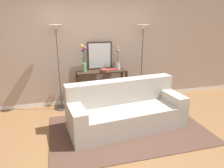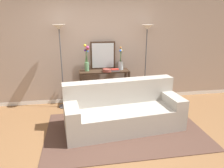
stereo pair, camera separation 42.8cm
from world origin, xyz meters
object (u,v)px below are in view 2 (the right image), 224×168
wall_mirror (103,56)px  console_table (104,81)px  vase_short_flowers (121,63)px  fruit_bowl (107,70)px  vase_tall_flowers (87,60)px  floor_lamp_left (60,44)px  floor_lamp_right (147,43)px  couch (123,112)px  book_row_under_console (94,102)px  book_stack (115,70)px

wall_mirror → console_table: bearing=-87.6°
vase_short_flowers → fruit_bowl: 0.40m
vase_tall_flowers → fruit_bowl: bearing=-18.1°
floor_lamp_left → floor_lamp_right: floor_lamp_left is taller
couch → floor_lamp_right: 1.82m
couch → book_row_under_console: couch is taller
couch → console_table: size_ratio=1.95×
vase_tall_flowers → vase_short_flowers: (0.79, 0.01, -0.10)m
vase_short_flowers → book_stack: bearing=-142.4°
console_table → book_stack: (0.24, -0.09, 0.29)m
couch → vase_short_flowers: size_ratio=4.21×
console_table → floor_lamp_left: bearing=-179.1°
vase_tall_flowers → book_row_under_console: size_ratio=1.48×
book_stack → fruit_bowl: bearing=-170.8°
book_row_under_console → couch: bearing=-68.4°
fruit_bowl → book_row_under_console: size_ratio=0.50×
couch → fruit_bowl: size_ratio=10.93×
floor_lamp_left → book_stack: floor_lamp_left is taller
couch → wall_mirror: 1.59m
vase_tall_flowers → vase_short_flowers: size_ratio=1.15×
couch → floor_lamp_left: bearing=135.0°
wall_mirror → book_row_under_console: (-0.26, -0.16, -1.11)m
book_stack → book_row_under_console: bearing=170.3°
floor_lamp_left → floor_lamp_right: size_ratio=1.01×
floor_lamp_left → vase_short_flowers: bearing=2.1°
floor_lamp_right → console_table: bearing=179.1°
floor_lamp_right → vase_short_flowers: size_ratio=3.49×
floor_lamp_left → fruit_bowl: (1.00, -0.10, -0.61)m
floor_lamp_left → wall_mirror: size_ratio=2.90×
floor_lamp_left → vase_tall_flowers: 0.68m
console_table → book_row_under_console: bearing=-180.0°
fruit_bowl → book_row_under_console: fruit_bowl is taller
floor_lamp_left → vase_tall_flowers: size_ratio=3.07×
floor_lamp_right → fruit_bowl: floor_lamp_right is taller
vase_tall_flowers → book_stack: size_ratio=3.03×
vase_short_flowers → book_row_under_console: size_ratio=1.29×
vase_short_flowers → fruit_bowl: bearing=-156.6°
console_table → vase_short_flowers: 0.59m
fruit_bowl → vase_tall_flowers: bearing=161.9°
couch → vase_tall_flowers: 1.56m
book_row_under_console → floor_lamp_left: bearing=-178.8°
vase_tall_flowers → book_stack: (0.64, -0.11, -0.24)m
couch → book_row_under_console: bearing=111.6°
fruit_bowl → couch: bearing=-81.7°
book_stack → wall_mirror: bearing=135.7°
console_table → fruit_bowl: size_ratio=5.60×
wall_mirror → vase_short_flowers: wall_mirror is taller
couch → book_stack: book_stack is taller
floor_lamp_right → book_row_under_console: floor_lamp_right is taller
book_stack → book_row_under_console: (-0.51, 0.09, -0.81)m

